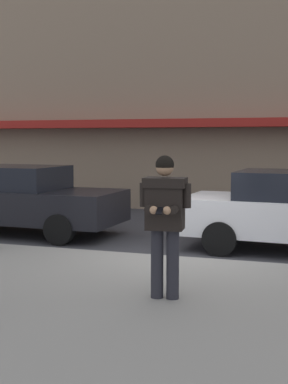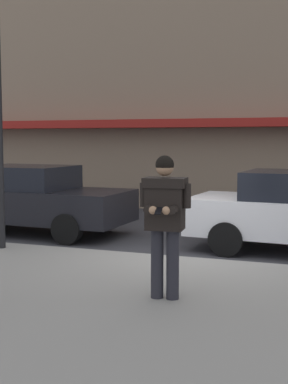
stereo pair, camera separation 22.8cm
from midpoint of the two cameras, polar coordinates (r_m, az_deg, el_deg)
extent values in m
plane|color=#333338|center=(9.47, 3.39, -7.43)|extent=(80.00, 80.00, 0.00)
cube|color=gray|center=(6.56, 5.56, -12.81)|extent=(32.00, 5.30, 0.14)
cube|color=silver|center=(9.32, 9.48, -7.69)|extent=(28.00, 0.12, 0.01)
cube|color=#84705B|center=(17.98, 14.14, 19.12)|extent=(28.00, 4.00, 12.75)
cube|color=maroon|center=(15.14, 13.16, 7.25)|extent=(26.60, 0.70, 0.24)
cube|color=black|center=(12.39, -13.28, -1.32)|extent=(4.56, 1.97, 0.70)
cube|color=black|center=(12.43, -14.03, 1.51)|extent=(2.12, 1.71, 0.52)
cylinder|color=black|center=(12.48, -5.70, -2.76)|extent=(0.65, 0.24, 0.64)
cylinder|color=black|center=(10.99, -9.59, -3.97)|extent=(0.65, 0.24, 0.64)
cylinder|color=black|center=(11.59, 9.56, -3.47)|extent=(0.65, 0.26, 0.64)
cylinder|color=black|center=(9.94, 7.45, -4.95)|extent=(0.65, 0.26, 0.64)
cylinder|color=#23232B|center=(6.76, 2.11, -7.72)|extent=(0.16, 0.16, 0.88)
cylinder|color=#23232B|center=(6.80, 0.44, -7.64)|extent=(0.16, 0.16, 0.88)
cube|color=black|center=(6.64, 1.29, -1.29)|extent=(0.48, 0.34, 0.64)
cube|color=black|center=(6.62, 1.29, 1.03)|extent=(0.55, 0.38, 0.12)
cylinder|color=black|center=(6.58, 3.59, -0.40)|extent=(0.11, 0.11, 0.30)
cylinder|color=black|center=(6.46, 2.28, -1.84)|extent=(0.13, 0.31, 0.10)
sphere|color=tan|center=(6.34, 1.44, -1.99)|extent=(0.10, 0.10, 0.10)
cylinder|color=black|center=(6.69, -0.97, -0.29)|extent=(0.11, 0.11, 0.30)
cylinder|color=black|center=(6.53, -0.28, -1.77)|extent=(0.13, 0.31, 0.10)
sphere|color=tan|center=(6.38, 0.02, -1.94)|extent=(0.10, 0.10, 0.10)
cube|color=black|center=(6.32, 0.65, -2.01)|extent=(0.09, 0.15, 0.07)
sphere|color=tan|center=(6.58, 1.24, 2.66)|extent=(0.22, 0.22, 0.22)
sphere|color=black|center=(6.57, 1.24, 2.92)|extent=(0.23, 0.23, 0.23)
camera|label=1|loc=(0.11, -90.98, -0.10)|focal=50.00mm
camera|label=2|loc=(0.11, 89.02, 0.10)|focal=50.00mm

